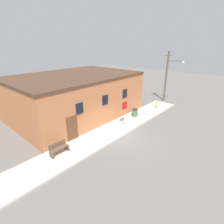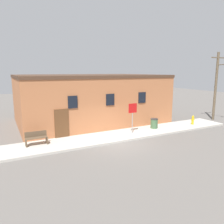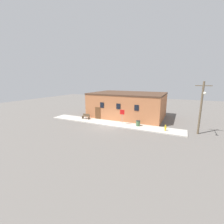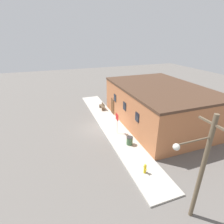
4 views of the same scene
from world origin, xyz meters
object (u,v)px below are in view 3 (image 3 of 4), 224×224
(stop_sign, at_px, (122,114))
(bench, at_px, (86,116))
(trash_bin, at_px, (138,123))
(fire_hydrant, at_px, (165,128))
(utility_pole, at_px, (201,106))

(stop_sign, bearing_deg, bench, 176.00)
(bench, bearing_deg, trash_bin, -0.67)
(fire_hydrant, bearing_deg, trash_bin, 172.22)
(trash_bin, height_order, utility_pole, utility_pole)
(fire_hydrant, distance_m, utility_pole, 5.03)
(bench, bearing_deg, stop_sign, -4.00)
(fire_hydrant, height_order, utility_pole, utility_pole)
(stop_sign, relative_size, bench, 1.68)
(fire_hydrant, distance_m, stop_sign, 6.41)
(fire_hydrant, height_order, bench, bench)
(stop_sign, height_order, bench, stop_sign)
(bench, distance_m, trash_bin, 9.39)
(trash_bin, bearing_deg, stop_sign, -170.99)
(stop_sign, bearing_deg, utility_pole, 3.31)
(trash_bin, bearing_deg, fire_hydrant, -7.78)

